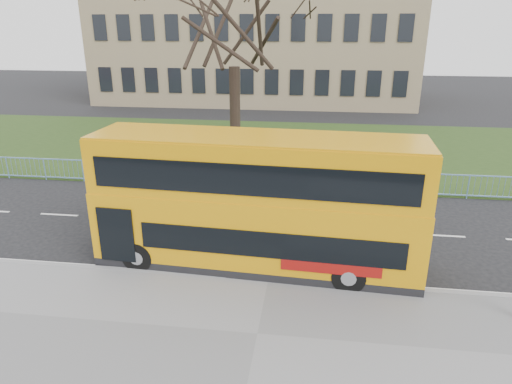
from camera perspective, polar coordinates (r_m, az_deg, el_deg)
ground at (r=15.29m, az=2.17°, el=-8.24°), size 120.00×120.00×0.00m
kerb at (r=13.92m, az=1.55°, el=-11.01°), size 80.00×0.20×0.14m
grass_verge at (r=28.65m, az=4.91°, el=5.52°), size 80.00×15.40×0.08m
guard_railing at (r=21.13m, az=3.89°, el=1.60°), size 40.00×0.12×1.10m
bare_tree at (r=23.78m, az=-2.78°, el=17.78°), size 8.67×8.67×12.39m
civic_building at (r=48.78m, az=0.23°, el=19.91°), size 30.00×15.00×14.00m
yellow_bus at (r=13.93m, az=0.04°, el=-1.01°), size 10.08×2.93×4.17m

